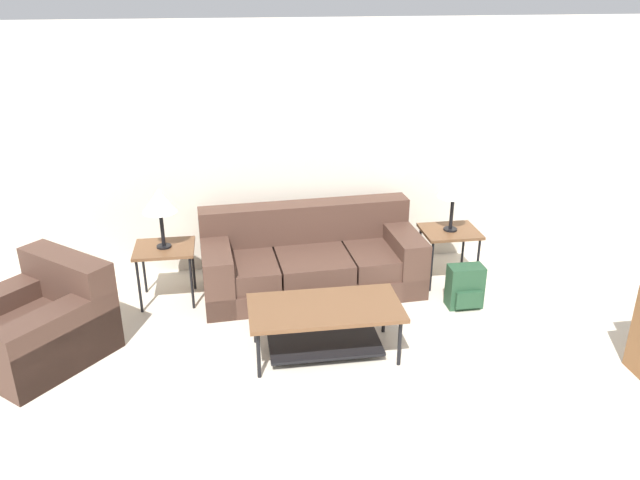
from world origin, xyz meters
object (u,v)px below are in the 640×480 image
armchair (40,325)px  table_lamp_left (159,202)px  side_table_left (165,253)px  side_table_right (450,235)px  coffee_table (325,318)px  backpack (465,287)px  couch (311,261)px  table_lamp_right (454,187)px

armchair → table_lamp_left: bearing=40.0°
side_table_left → side_table_right: 2.86m
coffee_table → side_table_right: (1.48, 1.17, 0.18)m
side_table_left → side_table_right: (2.86, 0.00, 0.00)m
side_table_left → backpack: (2.84, -0.56, -0.31)m
couch → table_lamp_right: 1.62m
side_table_right → armchair: bearing=-167.9°
table_lamp_left → table_lamp_right: bearing=0.0°
couch → backpack: couch is taller
coffee_table → table_lamp_right: table_lamp_right is taller
coffee_table → table_lamp_left: (-1.38, 1.17, 0.70)m
armchair → table_lamp_left: table_lamp_left is taller
side_table_left → table_lamp_right: (2.86, 0.00, 0.52)m
table_lamp_right → table_lamp_left: bearing=180.0°
backpack → table_lamp_left: bearing=168.8°
couch → armchair: 2.56m
couch → side_table_right: couch is taller
couch → side_table_left: (-1.43, -0.06, 0.22)m
side_table_right → table_lamp_left: table_lamp_left is taller
side_table_right → table_lamp_left: bearing=180.0°
side_table_left → side_table_right: same height
couch → table_lamp_right: size_ratio=3.81×
table_lamp_right → backpack: 1.00m
couch → table_lamp_right: (1.43, -0.06, 0.74)m
couch → armchair: couch is taller
couch → coffee_table: couch is taller
coffee_table → table_lamp_right: (1.48, 1.17, 0.70)m
side_table_right → table_lamp_left: size_ratio=0.98×
side_table_left → coffee_table: bearing=-40.2°
coffee_table → table_lamp_left: 1.94m
side_table_left → table_lamp_left: size_ratio=0.98×
backpack → coffee_table: bearing=-157.6°
table_lamp_right → coffee_table: bearing=-141.8°
table_lamp_left → table_lamp_right: size_ratio=1.00×
table_lamp_left → backpack: bearing=-11.2°
couch → backpack: (1.42, -0.62, -0.09)m
side_table_right → coffee_table: bearing=-141.8°
couch → side_table_right: bearing=-2.4°
couch → coffee_table: 1.23m
side_table_right → couch: bearing=177.6°
armchair → table_lamp_right: size_ratio=2.36×
side_table_right → table_lamp_right: table_lamp_right is taller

